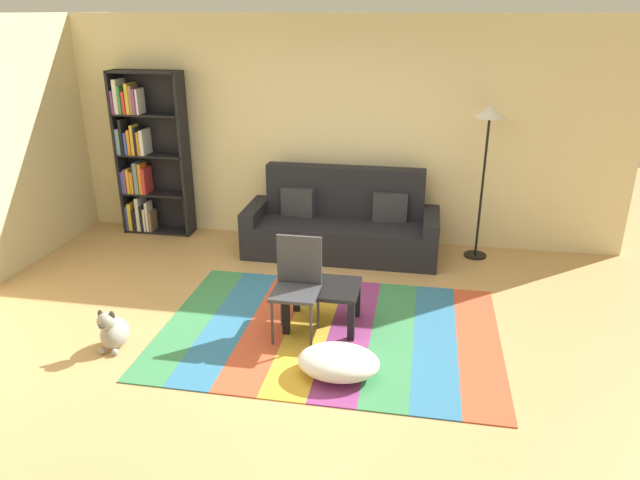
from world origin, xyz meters
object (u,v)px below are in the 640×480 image
at_px(pouf, 338,362).
at_px(standing_lamp, 488,132).
at_px(folding_chair, 297,279).
at_px(tv_remote, 315,283).
at_px(couch, 342,226).
at_px(bookshelf, 144,156).
at_px(coffee_table, 323,293).
at_px(dog, 113,331).

distance_m(pouf, standing_lamp, 3.26).
bearing_deg(standing_lamp, pouf, -114.65).
bearing_deg(folding_chair, pouf, -7.27).
bearing_deg(tv_remote, couch, 64.06).
height_order(couch, bookshelf, bookshelf).
distance_m(pouf, folding_chair, 0.86).
distance_m(couch, coffee_table, 1.78).
xyz_separation_m(standing_lamp, folding_chair, (-1.70, -2.09, -0.95)).
height_order(couch, folding_chair, couch).
bearing_deg(tv_remote, pouf, -92.95).
bearing_deg(standing_lamp, bookshelf, 178.26).
height_order(standing_lamp, tv_remote, standing_lamp).
bearing_deg(dog, couch, 56.87).
relative_size(couch, folding_chair, 2.51).
xyz_separation_m(bookshelf, pouf, (2.92, -2.82, -0.88)).
distance_m(tv_remote, folding_chair, 0.25).
xyz_separation_m(couch, coffee_table, (0.08, -1.78, -0.01)).
height_order(coffee_table, pouf, coffee_table).
bearing_deg(pouf, couch, 97.76).
distance_m(standing_lamp, tv_remote, 2.70).
distance_m(bookshelf, dog, 3.04).
bearing_deg(couch, coffee_table, -87.34).
distance_m(pouf, tv_remote, 0.91).
bearing_deg(coffee_table, folding_chair, -140.64).
bearing_deg(pouf, standing_lamp, 65.35).
xyz_separation_m(couch, folding_chair, (-0.11, -1.94, 0.20)).
height_order(couch, pouf, couch).
distance_m(bookshelf, coffee_table, 3.43).
relative_size(standing_lamp, folding_chair, 1.97).
relative_size(bookshelf, pouf, 3.14).
xyz_separation_m(couch, pouf, (0.35, -2.54, -0.21)).
distance_m(bookshelf, folding_chair, 3.35).
bearing_deg(dog, standing_lamp, 39.47).
relative_size(coffee_table, pouf, 1.01).
distance_m(pouf, dog, 1.97).
bearing_deg(couch, bookshelf, 173.70).
bearing_deg(standing_lamp, coffee_table, -127.84).
bearing_deg(dog, pouf, -1.76).
height_order(couch, tv_remote, couch).
bearing_deg(coffee_table, couch, 92.66).
bearing_deg(bookshelf, pouf, -44.04).
bearing_deg(bookshelf, coffee_table, -37.78).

